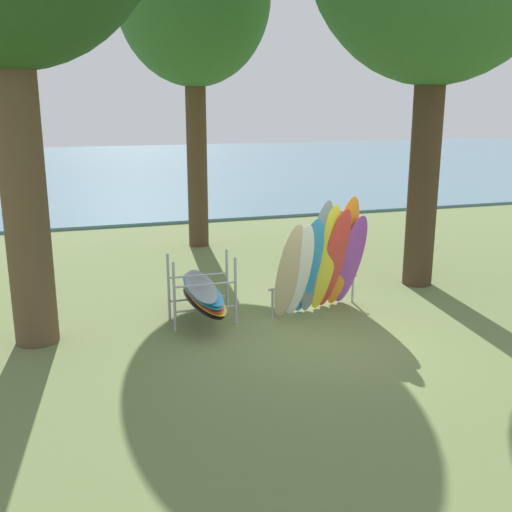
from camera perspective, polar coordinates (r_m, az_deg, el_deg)
name	(u,v)px	position (r m, az deg, el deg)	size (l,w,h in m)	color
ground_plane	(311,334)	(10.56, 5.20, -7.38)	(80.00, 80.00, 0.00)	olive
lake_water	(132,167)	(37.73, -11.64, 8.23)	(80.00, 36.00, 0.10)	slate
leaning_board_pile	(321,262)	(11.24, 6.21, -0.59)	(2.02, 1.16, 2.26)	#C6B289
board_storage_rack	(203,293)	(10.95, -5.08, -3.51)	(1.15, 2.13, 1.25)	#9EA0A5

